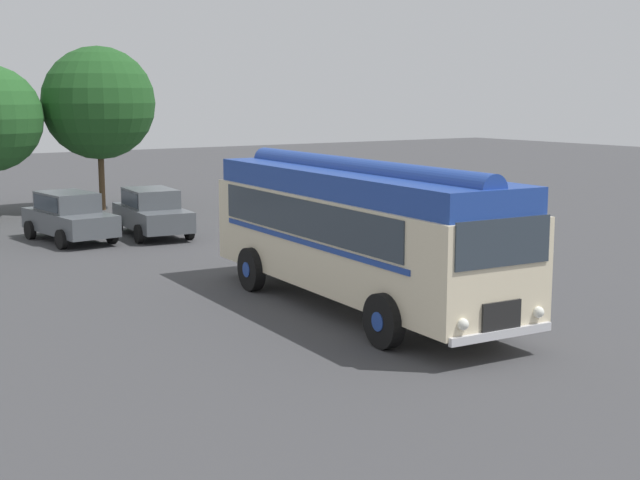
# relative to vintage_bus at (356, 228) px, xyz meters

# --- Properties ---
(ground_plane) EXTENTS (120.00, 120.00, 0.00)m
(ground_plane) POSITION_rel_vintage_bus_xyz_m (0.72, 0.04, -1.89)
(ground_plane) COLOR #3D3D3F
(vintage_bus) EXTENTS (3.36, 10.26, 3.49)m
(vintage_bus) POSITION_rel_vintage_bus_xyz_m (0.00, 0.00, 0.00)
(vintage_bus) COLOR beige
(vintage_bus) RESTS_ON ground
(car_near_left) EXTENTS (2.28, 4.35, 1.66)m
(car_near_left) POSITION_rel_vintage_bus_xyz_m (-2.44, 13.15, -1.05)
(car_near_left) COLOR #4C5156
(car_near_left) RESTS_ON ground
(car_mid_left) EXTENTS (2.27, 4.35, 1.66)m
(car_mid_left) POSITION_rel_vintage_bus_xyz_m (0.34, 12.65, -1.05)
(car_mid_left) COLOR #4C5156
(car_mid_left) RESTS_ON ground
(tree_centre) EXTENTS (4.76, 4.76, 6.94)m
(tree_centre) POSITION_rel_vintage_bus_xyz_m (1.48, 20.52, 2.73)
(tree_centre) COLOR #4C3823
(tree_centre) RESTS_ON ground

